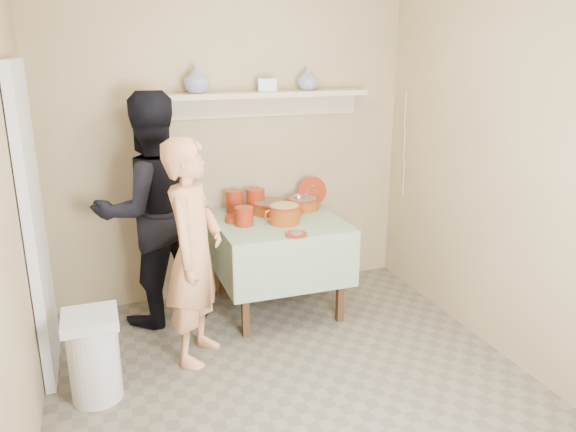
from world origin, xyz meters
name	(u,v)px	position (x,y,z in m)	size (l,w,h in m)	color
ground	(305,402)	(0.00, 0.00, 0.00)	(3.50, 3.50, 0.00)	#696253
tile_panel	(34,224)	(-1.46, 0.95, 1.00)	(0.06, 0.70, 2.00)	silver
plate_stack_a	(234,202)	(-0.03, 1.56, 0.85)	(0.14, 0.14, 0.19)	maroon
plate_stack_b	(256,200)	(0.15, 1.57, 0.85)	(0.15, 0.15, 0.18)	maroon
bowl_stack	(244,216)	(-0.04, 1.22, 0.83)	(0.14, 0.14, 0.14)	maroon
empty_bowl	(235,219)	(-0.08, 1.33, 0.78)	(0.16, 0.16, 0.05)	maroon
propped_lid	(312,191)	(0.66, 1.58, 0.88)	(0.25, 0.25, 0.02)	maroon
vase_right	(308,79)	(0.63, 1.63, 1.81)	(0.17, 0.17, 0.18)	navy
vase_left	(197,79)	(-0.28, 1.63, 1.82)	(0.20, 0.20, 0.21)	navy
ceramic_box	(267,85)	(0.27, 1.61, 1.77)	(0.14, 0.10, 0.10)	navy
person_cook	(194,253)	(-0.51, 0.75, 0.76)	(0.56, 0.37, 1.53)	tan
person_helper	(151,211)	(-0.70, 1.42, 0.88)	(0.86, 0.67, 1.77)	black
room_shell	(308,138)	(0.00, 0.00, 1.61)	(3.04, 3.54, 2.62)	tan
serving_table	(278,233)	(0.25, 1.28, 0.64)	(0.97, 0.97, 0.76)	#4C2D16
cazuela_meat_a	(269,206)	(0.23, 1.46, 0.82)	(0.30, 0.30, 0.10)	#742704
cazuela_meat_b	(303,202)	(0.54, 1.48, 0.82)	(0.28, 0.28, 0.10)	#742704
ladle	(299,197)	(0.50, 1.46, 0.87)	(0.08, 0.26, 0.19)	silver
cazuela_rice	(284,212)	(0.27, 1.17, 0.85)	(0.33, 0.25, 0.14)	#742704
front_plate	(296,234)	(0.25, 0.86, 0.77)	(0.16, 0.16, 0.03)	maroon
wall_shelf	(257,97)	(0.20, 1.65, 1.67)	(1.80, 0.25, 0.21)	#C2B190
trash_bin	(94,356)	(-1.18, 0.47, 0.28)	(0.32, 0.32, 0.56)	silver
electrical_cord	(404,145)	(1.47, 1.48, 1.25)	(0.01, 0.05, 0.90)	silver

